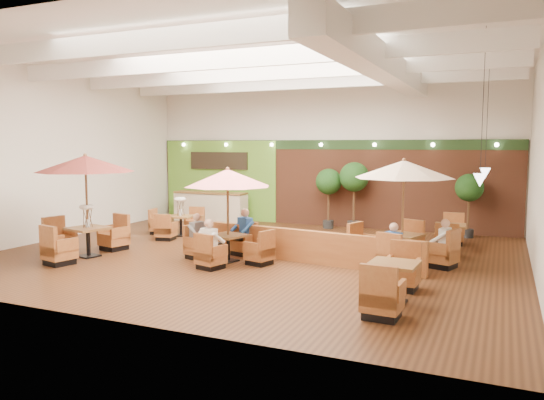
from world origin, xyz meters
The scene contains 17 objects.
room centered at (0.25, 1.22, 3.63)m, with size 14.04×14.00×5.52m.
service_counter centered at (-4.40, 5.10, 0.58)m, with size 3.00×0.75×1.18m.
booth_divider centered at (1.72, -0.34, 0.42)m, with size 6.10×0.18×0.85m, color brown.
table_0 centered at (-4.13, -2.06, 2.01)m, with size 2.75×2.88×2.82m.
table_1 centered at (-0.28, -1.03, 1.70)m, with size 2.53×2.53×2.48m.
table_2 centered at (3.95, 0.47, 1.85)m, with size 2.81×2.81×2.72m.
table_3 centered at (-3.83, 1.78, 0.44)m, with size 1.65×2.40×1.46m.
table_4 centered at (4.39, -2.96, 0.38)m, with size 0.95×2.71×1.01m.
table_5 centered at (4.91, 2.86, 0.37)m, with size 0.92×2.58×0.96m.
topiary_0 centered at (0.44, 5.30, 1.63)m, with size 0.94×0.94×2.19m.
topiary_1 centered at (1.39, 5.30, 1.81)m, with size 1.05×1.05×2.43m.
topiary_2 centered at (5.24, 5.30, 1.57)m, with size 0.91×0.91×2.11m.
diner_0 centered at (-0.28, -1.94, 0.76)m, with size 0.42×0.37×0.79m.
diner_1 centered at (-0.28, -0.13, 0.77)m, with size 0.46×0.44×0.83m.
diner_2 centered at (-1.19, -1.03, 0.74)m, with size 0.37×0.41×0.76m.
diner_3 centered at (3.95, -0.52, 0.74)m, with size 0.42×0.39×0.76m.
diner_4 centered at (4.94, 0.47, 0.75)m, with size 0.35×0.41×0.77m.
Camera 1 is at (6.27, -13.09, 3.06)m, focal length 35.00 mm.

